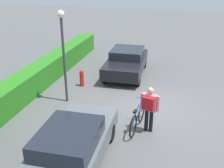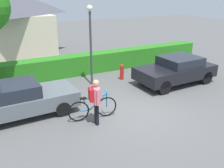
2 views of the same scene
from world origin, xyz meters
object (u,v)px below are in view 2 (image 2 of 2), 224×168
Objects in this scene: parked_car_near at (15,100)px; bicycle at (93,108)px; parked_car_far at (176,70)px; street_lamp at (90,34)px; person_rider at (95,98)px; fire_hydrant at (122,72)px.

bicycle is at bearing -30.69° from parked_car_near.
street_lamp is at bearing 154.52° from parked_car_far.
parked_car_near is 3.02m from person_rider.
bicycle is 1.11× the size of person_rider.
street_lamp is at bearing 68.58° from person_rider.
bicycle is 0.48× the size of street_lamp.
person_rider is (2.37, -1.83, 0.32)m from parked_car_near.
fire_hydrant is at bearing 46.45° from bicycle.
bicycle is 0.69m from person_rider.
parked_car_near is 1.17× the size of street_lamp.
parked_car_far is at bearing 0.02° from parked_car_near.
parked_car_near is 4.57m from street_lamp.
person_rider is at bearing -160.50° from parked_car_far.
parked_car_far is 1.06× the size of street_lamp.
parked_car_far is (7.55, 0.00, 0.05)m from parked_car_near.
person_rider is at bearing -99.82° from bicycle.
parked_car_near is at bearing -154.72° from street_lamp.
bicycle is at bearing -164.16° from parked_car_far.
person_rider reaches higher than parked_car_near.
bicycle is (2.44, -1.45, -0.25)m from parked_car_near.
person_rider is 2.01× the size of fire_hydrant.
street_lamp reaches higher than fire_hydrant.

